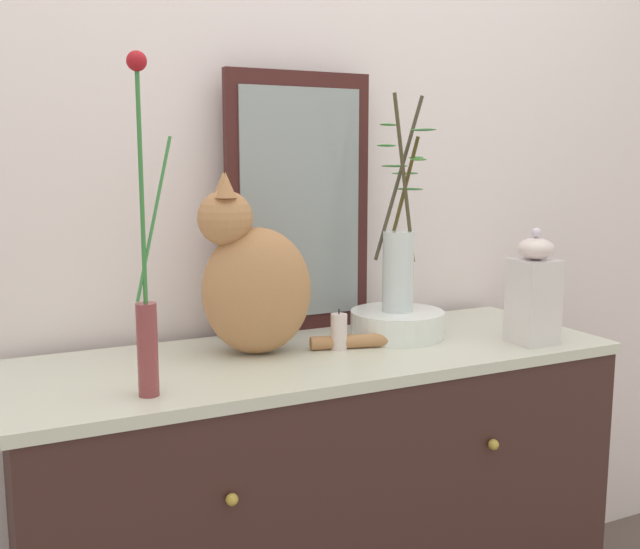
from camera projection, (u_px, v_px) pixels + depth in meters
The scene contains 9 objects.
wall_back at pixel (266, 154), 1.91m from camera, with size 4.40×0.08×2.60m, color white.
sideboard at pixel (320, 523), 1.76m from camera, with size 1.38×0.51×0.85m.
mirror_leaning at pixel (299, 204), 1.86m from camera, with size 0.39×0.03×0.65m.
cat_sitting at pixel (254, 280), 1.65m from camera, with size 0.46×0.22×0.41m.
vase_slim_green at pixel (146, 297), 1.35m from camera, with size 0.08×0.04×0.63m.
bowl_porcelain at pixel (397, 324), 1.83m from camera, with size 0.23×0.23×0.07m, color white.
vase_glass_clear at pixel (399, 256), 1.81m from camera, with size 0.16×0.23×0.53m.
jar_lidded_porcelain at pixel (534, 292), 1.75m from camera, with size 0.10×0.10×0.28m.
candle_pillar at pixel (338, 331), 1.71m from camera, with size 0.04×0.04×0.10m.
Camera 1 is at (-0.71, -1.48, 1.29)m, focal length 41.25 mm.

